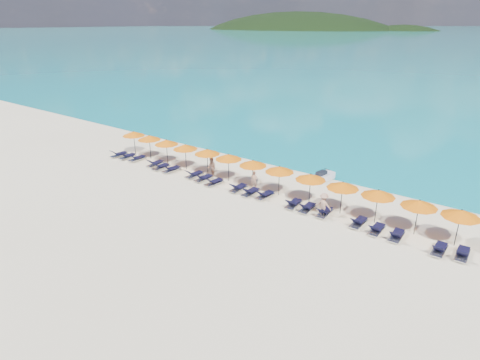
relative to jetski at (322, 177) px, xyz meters
The scene contains 40 objects.
ground 9.91m from the jetski, 110.75° to the right, with size 1400.00×1400.00×0.00m, color beige.
headland_main 612.59m from the jetski, 119.76° to the left, with size 374.00×242.00×126.50m.
headland_small 572.82m from the jetski, 105.57° to the left, with size 162.00×126.00×85.50m.
jetski is the anchor object (origin of this frame).
beachgoer_a 5.86m from the jetski, 123.83° to the right, with size 0.54×0.35×1.48m, color tan.
beachgoer_b 8.94m from the jetski, 148.96° to the right, with size 0.77×0.45×1.59m, color tan.
beachgoer_c 6.34m from the jetski, 63.51° to the right, with size 1.03×0.48×1.59m, color tan.
umbrella_0 18.04m from the jetski, 165.60° to the right, with size 2.10×2.10×2.28m.
umbrella_1 15.91m from the jetski, 163.42° to the right, with size 2.10×2.10×2.28m.
umbrella_2 13.73m from the jetski, 160.23° to the right, with size 2.10×2.10×2.28m.
umbrella_3 11.61m from the jetski, 156.25° to the right, with size 2.10×2.10×2.28m.
umbrella_4 9.47m from the jetski, 151.02° to the right, with size 2.10×2.10×2.28m.
umbrella_5 7.65m from the jetski, 142.73° to the right, with size 2.10×2.10×2.28m.
umbrella_6 6.05m from the jetski, 127.89° to the right, with size 2.10×2.10×2.28m.
umbrella_7 4.99m from the jetski, 105.76° to the right, with size 2.10×2.10×2.28m.
umbrella_8 5.04m from the jetski, 74.88° to the right, with size 2.10×2.10×2.28m.
umbrella_9 6.10m from the jetski, 52.36° to the right, with size 2.10×2.10×2.28m.
umbrella_10 7.61m from the jetski, 37.82° to the right, with size 2.10×2.10×2.28m.
umbrella_11 9.62m from the jetski, 29.08° to the right, with size 2.10×2.10×2.28m.
umbrella_12 11.55m from the jetski, 23.58° to the right, with size 2.10×2.10×2.28m.
lounger_0 18.97m from the jetski, 161.81° to the right, with size 0.71×1.73×0.66m.
lounger_1 17.91m from the jetski, 161.15° to the right, with size 0.68×1.72×0.66m.
lounger_2 16.72m from the jetski, 160.22° to the right, with size 0.64×1.71×0.66m.
lounger_3 14.47m from the jetski, 157.05° to the right, with size 0.70×1.73×0.66m.
lounger_4 13.65m from the jetski, 154.35° to the right, with size 0.67×1.72×0.66m.
lounger_5 12.55m from the jetski, 152.37° to the right, with size 0.75×1.74×0.66m.
lounger_6 10.34m from the jetski, 147.35° to the right, with size 0.72×1.73×0.66m.
lounger_7 9.49m from the jetski, 142.92° to the right, with size 0.78×1.75×0.66m.
lounger_8 8.65m from the jetski, 137.12° to the right, with size 0.79×1.75×0.66m.
lounger_9 7.01m from the jetski, 126.11° to the right, with size 0.63×1.70×0.66m.
lounger_10 6.46m from the jetski, 117.08° to the right, with size 0.63×1.70×0.66m.
lounger_11 5.87m from the jetski, 107.87° to the right, with size 0.77×1.75×0.66m.
lounger_12 5.66m from the jetski, 84.03° to the right, with size 0.73×1.74×0.66m.
lounger_13 5.86m from the jetski, 73.52° to the right, with size 0.70×1.73×0.66m.
lounger_14 6.25m from the jetski, 62.63° to the right, with size 0.70×1.73×0.66m.
lounger_15 7.62m from the jetski, 46.97° to the right, with size 0.67×1.72×0.66m.
lounger_16 8.63m from the jetski, 42.02° to the right, with size 0.63×1.70×0.66m.
lounger_17 9.56m from the jetski, 37.35° to the right, with size 0.70×1.73×0.66m.
lounger_18 11.58m from the jetski, 30.80° to the right, with size 0.62×1.70×0.66m.
lounger_19 12.43m from the jetski, 27.24° to the right, with size 0.68×1.72×0.66m.
Camera 1 is at (16.14, -18.46, 11.87)m, focal length 30.00 mm.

